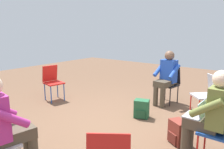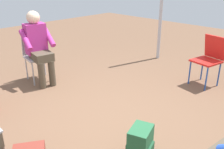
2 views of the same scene
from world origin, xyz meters
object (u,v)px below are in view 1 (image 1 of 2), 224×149
(chair_south, at_px, (170,82))
(backpack_by_empty_chair, at_px, (142,110))
(person_in_magenta, at_px, (5,122))
(person_in_blue, at_px, (166,75))
(chair_southwest, at_px, (207,93))
(person_with_laptop, at_px, (210,112))
(backpack_near_laptop_user, at_px, (178,133))
(chair_east, at_px, (52,80))
(chair_west, at_px, (223,130))

(chair_south, relative_size, backpack_by_empty_chair, 2.36)
(person_in_magenta, distance_m, person_in_blue, 3.56)
(person_in_magenta, relative_size, backpack_by_empty_chair, 3.44)
(person_in_blue, bearing_deg, chair_southwest, 174.69)
(person_with_laptop, distance_m, backpack_near_laptop_user, 0.74)
(chair_east, distance_m, person_in_blue, 2.73)
(person_in_magenta, distance_m, backpack_near_laptop_user, 2.42)
(chair_east, bearing_deg, backpack_by_empty_chair, 110.21)
(person_in_blue, bearing_deg, backpack_by_empty_chair, 95.98)
(chair_southwest, xyz_separation_m, person_in_magenta, (1.33, 3.31, 0.20))
(backpack_by_empty_chair, bearing_deg, person_in_blue, -91.68)
(chair_east, relative_size, backpack_near_laptop_user, 2.36)
(chair_southwest, bearing_deg, chair_west, 156.23)
(backpack_by_empty_chair, bearing_deg, backpack_near_laptop_user, 151.22)
(chair_southwest, relative_size, backpack_by_empty_chair, 2.36)
(backpack_by_empty_chair, bearing_deg, chair_south, -92.51)
(chair_south, xyz_separation_m, backpack_near_laptop_user, (-0.90, 1.73, -0.34))
(backpack_by_empty_chair, bearing_deg, person_with_laptop, 152.30)
(chair_west, distance_m, person_with_laptop, 0.26)
(person_with_laptop, relative_size, person_in_blue, 1.00)
(chair_south, distance_m, person_in_blue, 0.26)
(person_in_magenta, bearing_deg, chair_west, 51.47)
(chair_west, height_order, person_in_magenta, person_in_magenta)
(chair_west, xyz_separation_m, chair_southwest, (0.59, -1.56, 0.00))
(person_in_magenta, bearing_deg, person_with_laptop, 54.17)
(chair_west, distance_m, backpack_by_empty_chair, 1.79)
(person_in_blue, distance_m, backpack_by_empty_chair, 1.17)
(chair_west, bearing_deg, person_in_blue, 42.11)
(person_with_laptop, xyz_separation_m, person_in_blue, (1.39, -1.78, 0.00))
(chair_west, distance_m, person_in_blue, 2.38)
(chair_west, xyz_separation_m, person_in_magenta, (1.92, 1.75, 0.20))
(chair_east, height_order, person_in_blue, person_in_blue)
(backpack_by_empty_chair, bearing_deg, chair_east, 9.06)
(chair_east, distance_m, person_in_magenta, 2.91)
(person_with_laptop, distance_m, backpack_by_empty_chair, 1.69)
(chair_southwest, height_order, person_in_magenta, person_in_magenta)
(backpack_by_empty_chair, bearing_deg, person_in_magenta, 82.40)
(chair_east, relative_size, chair_south, 1.00)
(chair_southwest, distance_m, person_with_laptop, 1.63)
(chair_east, bearing_deg, person_with_laptop, 95.34)
(chair_southwest, bearing_deg, backpack_near_laptop_user, 133.51)
(person_with_laptop, relative_size, backpack_by_empty_chair, 3.44)
(chair_south, bearing_deg, person_in_blue, 90.00)
(person_in_blue, bearing_deg, backpack_near_laptop_user, 128.22)
(chair_southwest, xyz_separation_m, person_in_blue, (0.97, -0.22, 0.20))
(person_with_laptop, height_order, backpack_by_empty_chair, person_with_laptop)
(chair_west, bearing_deg, person_with_laptop, 90.00)
(person_in_magenta, xyz_separation_m, backpack_by_empty_chair, (-0.33, -2.50, -0.54))
(chair_east, xyz_separation_m, chair_southwest, (-3.30, -1.18, 0.00))
(chair_southwest, distance_m, person_in_blue, 1.01)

